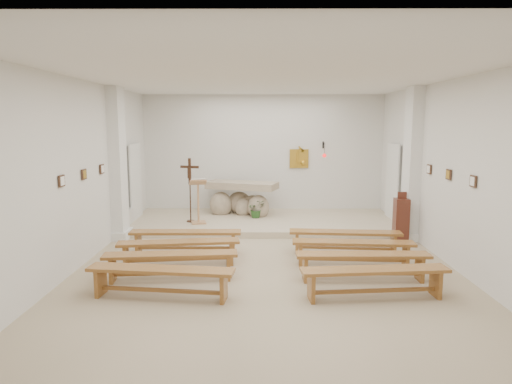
{
  "coord_description": "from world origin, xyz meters",
  "views": [
    {
      "loc": [
        -0.14,
        -8.42,
        2.69
      ],
      "look_at": [
        -0.2,
        1.6,
        1.17
      ],
      "focal_mm": 32.0,
      "sensor_mm": 36.0,
      "label": 1
    }
  ],
  "objects_px": {
    "bench_left_second": "(179,247)",
    "altar": "(241,201)",
    "crucifix_stand": "(190,185)",
    "bench_right_third": "(363,260)",
    "lectern": "(198,201)",
    "bench_right_second": "(353,247)",
    "bench_right_fourth": "(375,276)",
    "bench_left_third": "(171,260)",
    "bench_left_fourth": "(161,276)",
    "bench_left_front": "(186,237)",
    "donation_pedestal": "(401,220)",
    "bench_right_front": "(345,237)"
  },
  "relations": [
    {
      "from": "bench_right_second",
      "to": "bench_left_fourth",
      "type": "distance_m",
      "value": 3.67
    },
    {
      "from": "bench_right_fourth",
      "to": "donation_pedestal",
      "type": "bearing_deg",
      "value": 61.67
    },
    {
      "from": "bench_left_second",
      "to": "bench_right_second",
      "type": "height_order",
      "value": "same"
    },
    {
      "from": "lectern",
      "to": "bench_left_second",
      "type": "height_order",
      "value": "lectern"
    },
    {
      "from": "lectern",
      "to": "donation_pedestal",
      "type": "relative_size",
      "value": 1.02
    },
    {
      "from": "lectern",
      "to": "bench_right_fourth",
      "type": "relative_size",
      "value": 0.51
    },
    {
      "from": "bench_right_front",
      "to": "bench_right_second",
      "type": "relative_size",
      "value": 1.0
    },
    {
      "from": "altar",
      "to": "bench_left_third",
      "type": "distance_m",
      "value": 5.13
    },
    {
      "from": "bench_left_fourth",
      "to": "bench_left_second",
      "type": "bearing_deg",
      "value": 96.91
    },
    {
      "from": "altar",
      "to": "lectern",
      "type": "relative_size",
      "value": 1.78
    },
    {
      "from": "bench_right_second",
      "to": "bench_left_third",
      "type": "bearing_deg",
      "value": -162.39
    },
    {
      "from": "crucifix_stand",
      "to": "bench_left_front",
      "type": "relative_size",
      "value": 0.72
    },
    {
      "from": "altar",
      "to": "bench_right_fourth",
      "type": "relative_size",
      "value": 0.9
    },
    {
      "from": "crucifix_stand",
      "to": "bench_right_third",
      "type": "bearing_deg",
      "value": -33.36
    },
    {
      "from": "bench_left_second",
      "to": "altar",
      "type": "bearing_deg",
      "value": 69.18
    },
    {
      "from": "bench_left_second",
      "to": "bench_right_fourth",
      "type": "distance_m",
      "value": 3.67
    },
    {
      "from": "altar",
      "to": "bench_left_third",
      "type": "xyz_separation_m",
      "value": [
        -1.02,
        -5.03,
        -0.17
      ]
    },
    {
      "from": "bench_left_front",
      "to": "bench_right_second",
      "type": "xyz_separation_m",
      "value": [
        3.29,
        -0.81,
        0.0
      ]
    },
    {
      "from": "bench_right_third",
      "to": "bench_right_fourth",
      "type": "distance_m",
      "value": 0.81
    },
    {
      "from": "donation_pedestal",
      "to": "bench_right_third",
      "type": "bearing_deg",
      "value": -118.19
    },
    {
      "from": "bench_left_second",
      "to": "bench_left_third",
      "type": "height_order",
      "value": "same"
    },
    {
      "from": "crucifix_stand",
      "to": "bench_right_second",
      "type": "xyz_separation_m",
      "value": [
        3.55,
        -3.21,
        -0.74
      ]
    },
    {
      "from": "bench_right_third",
      "to": "bench_right_second",
      "type": "bearing_deg",
      "value": 89.62
    },
    {
      "from": "bench_left_front",
      "to": "bench_left_third",
      "type": "bearing_deg",
      "value": -90.34
    },
    {
      "from": "bench_right_second",
      "to": "bench_right_third",
      "type": "distance_m",
      "value": 0.81
    },
    {
      "from": "altar",
      "to": "bench_left_front",
      "type": "bearing_deg",
      "value": -88.39
    },
    {
      "from": "altar",
      "to": "bench_left_second",
      "type": "bearing_deg",
      "value": -85.32
    },
    {
      "from": "bench_left_third",
      "to": "bench_left_fourth",
      "type": "height_order",
      "value": "same"
    },
    {
      "from": "bench_right_third",
      "to": "altar",
      "type": "bearing_deg",
      "value": 113.91
    },
    {
      "from": "lectern",
      "to": "donation_pedestal",
      "type": "height_order",
      "value": "lectern"
    },
    {
      "from": "crucifix_stand",
      "to": "bench_left_front",
      "type": "height_order",
      "value": "crucifix_stand"
    },
    {
      "from": "bench_right_second",
      "to": "bench_right_third",
      "type": "relative_size",
      "value": 1.01
    },
    {
      "from": "bench_right_front",
      "to": "bench_left_second",
      "type": "xyz_separation_m",
      "value": [
        -3.29,
        -0.81,
        0.0
      ]
    },
    {
      "from": "donation_pedestal",
      "to": "bench_right_fourth",
      "type": "height_order",
      "value": "donation_pedestal"
    },
    {
      "from": "lectern",
      "to": "bench_right_front",
      "type": "relative_size",
      "value": 0.51
    },
    {
      "from": "lectern",
      "to": "bench_right_fourth",
      "type": "xyz_separation_m",
      "value": [
        3.31,
        -4.63,
        -0.37
      ]
    },
    {
      "from": "altar",
      "to": "bench_right_front",
      "type": "height_order",
      "value": "altar"
    },
    {
      "from": "lectern",
      "to": "bench_right_second",
      "type": "distance_m",
      "value": 4.49
    },
    {
      "from": "lectern",
      "to": "bench_right_fourth",
      "type": "height_order",
      "value": "lectern"
    },
    {
      "from": "crucifix_stand",
      "to": "bench_right_fourth",
      "type": "height_order",
      "value": "crucifix_stand"
    },
    {
      "from": "bench_right_second",
      "to": "bench_left_fourth",
      "type": "relative_size",
      "value": 1.0
    },
    {
      "from": "bench_right_front",
      "to": "bench_right_third",
      "type": "relative_size",
      "value": 1.01
    },
    {
      "from": "donation_pedestal",
      "to": "bench_left_front",
      "type": "height_order",
      "value": "donation_pedestal"
    },
    {
      "from": "crucifix_stand",
      "to": "bench_right_third",
      "type": "xyz_separation_m",
      "value": [
        3.55,
        -4.02,
        -0.74
      ]
    },
    {
      "from": "bench_right_front",
      "to": "bench_left_fourth",
      "type": "distance_m",
      "value": 4.09
    },
    {
      "from": "altar",
      "to": "bench_left_fourth",
      "type": "distance_m",
      "value": 5.93
    },
    {
      "from": "donation_pedestal",
      "to": "bench_left_fourth",
      "type": "bearing_deg",
      "value": -143.3
    },
    {
      "from": "altar",
      "to": "bench_right_third",
      "type": "bearing_deg",
      "value": -47.39
    },
    {
      "from": "bench_right_front",
      "to": "bench_right_second",
      "type": "xyz_separation_m",
      "value": [
        0.0,
        -0.81,
        0.0
      ]
    },
    {
      "from": "bench_left_fourth",
      "to": "bench_right_third",
      "type": "bearing_deg",
      "value": 20.72
    }
  ]
}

